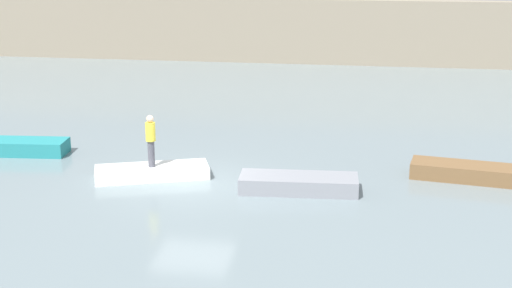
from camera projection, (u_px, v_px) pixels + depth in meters
ground_plane at (192, 185)px, 22.79m from camera, size 120.00×120.00×0.00m
embankment_wall at (285, 31)px, 45.31m from camera, size 80.00×1.20×3.99m
rowboat_teal at (29, 147)px, 26.06m from camera, size 2.84×1.39×0.52m
rowboat_white at (152, 172)px, 23.46m from camera, size 3.87×2.46×0.38m
rowboat_grey at (299, 184)px, 22.17m from camera, size 3.71×1.48×0.50m
rowboat_brown at (472, 172)px, 23.21m from camera, size 3.98×1.72×0.51m
person_yellow_shirt at (151, 138)px, 23.15m from camera, size 0.32×0.32×1.72m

